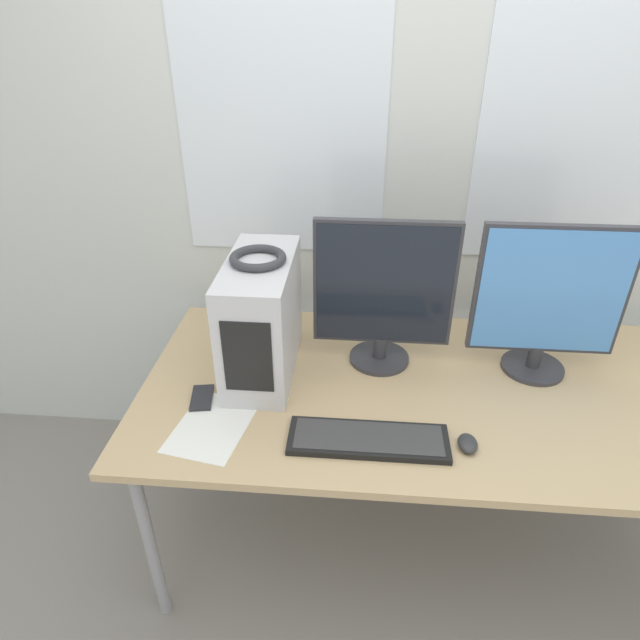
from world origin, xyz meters
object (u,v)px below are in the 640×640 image
(headphones, at_px, (258,258))
(keyboard, at_px, (368,439))
(cell_phone, at_px, (202,398))
(pc_tower, at_px, (262,318))
(monitor_right_near, at_px, (549,300))
(monitor_main, at_px, (383,293))
(mouse, at_px, (468,443))

(headphones, height_order, keyboard, headphones)
(cell_phone, bearing_deg, pc_tower, 38.72)
(monitor_right_near, xyz_separation_m, keyboard, (-0.58, -0.42, -0.27))
(monitor_main, distance_m, monitor_right_near, 0.54)
(headphones, bearing_deg, keyboard, -43.51)
(keyboard, relative_size, cell_phone, 3.40)
(monitor_right_near, xyz_separation_m, cell_phone, (-1.12, -0.26, -0.27))
(pc_tower, distance_m, headphones, 0.22)
(monitor_main, relative_size, cell_phone, 3.84)
(monitor_main, bearing_deg, monitor_right_near, -1.29)
(pc_tower, relative_size, monitor_right_near, 0.89)
(pc_tower, relative_size, monitor_main, 0.90)
(pc_tower, relative_size, cell_phone, 3.46)
(monitor_main, height_order, keyboard, monitor_main)
(mouse, bearing_deg, cell_phone, 169.60)
(monitor_right_near, height_order, keyboard, monitor_right_near)
(keyboard, bearing_deg, monitor_right_near, 35.93)
(headphones, bearing_deg, pc_tower, -90.00)
(cell_phone, bearing_deg, mouse, -19.84)
(headphones, relative_size, monitor_main, 0.34)
(mouse, relative_size, cell_phone, 0.59)
(mouse, bearing_deg, headphones, 152.13)
(pc_tower, height_order, cell_phone, pc_tower)
(headphones, relative_size, cell_phone, 1.31)
(monitor_right_near, height_order, mouse, monitor_right_near)
(mouse, bearing_deg, pc_tower, 152.19)
(headphones, bearing_deg, monitor_right_near, 4.07)
(headphones, relative_size, monitor_right_near, 0.34)
(keyboard, bearing_deg, headphones, 136.49)
(mouse, height_order, cell_phone, mouse)
(headphones, xyz_separation_m, monitor_right_near, (0.95, 0.07, -0.15))
(keyboard, relative_size, mouse, 5.77)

